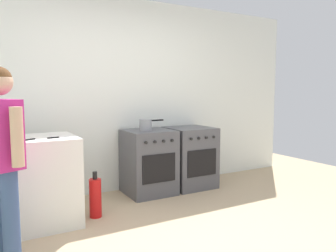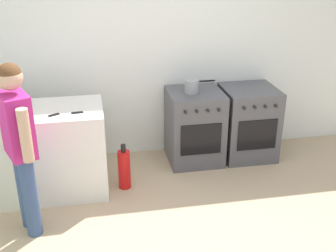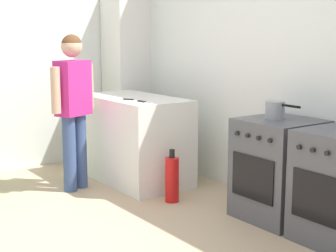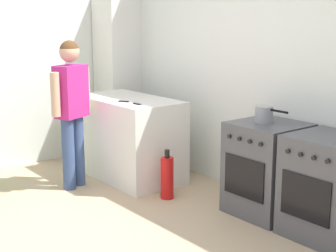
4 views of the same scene
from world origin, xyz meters
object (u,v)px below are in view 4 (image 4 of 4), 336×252
at_px(pot, 264,114).
at_px(person, 71,103).
at_px(fire_extinguisher, 167,177).
at_px(larder_cabinet, 118,78).
at_px(oven_right, 329,187).
at_px(knife_chef, 116,101).
at_px(oven_left, 267,169).
at_px(knife_paring, 139,104).

bearing_deg(pot, person, -149.24).
height_order(fire_extinguisher, larder_cabinet, larder_cabinet).
relative_size(oven_right, larder_cabinet, 0.42).
bearing_deg(oven_right, fire_extinguisher, -162.57).
relative_size(knife_chef, person, 0.18).
height_order(pot, knife_chef, pot).
height_order(oven_right, pot, pot).
bearing_deg(pot, knife_chef, -159.25).
bearing_deg(oven_right, pot, -178.72).
relative_size(oven_right, knife_chef, 3.00).
bearing_deg(oven_right, larder_cabinet, 178.23).
xyz_separation_m(pot, fire_extinguisher, (-0.82, -0.46, -0.71)).
bearing_deg(person, knife_chef, 68.24).
height_order(oven_left, larder_cabinet, larder_cabinet).
relative_size(knife_chef, larder_cabinet, 0.14).
distance_m(knife_chef, knife_paring, 0.33).
bearing_deg(oven_left, pot, -160.97).
distance_m(knife_chef, person, 0.47).
relative_size(oven_left, knife_chef, 3.00).
bearing_deg(knife_chef, oven_right, 14.98).
xyz_separation_m(person, larder_cabinet, (-0.89, 1.14, 0.09)).
bearing_deg(larder_cabinet, knife_chef, -33.36).
bearing_deg(larder_cabinet, oven_left, -2.20).
distance_m(person, fire_extinguisher, 1.26).
bearing_deg(larder_cabinet, person, -51.97).
bearing_deg(pot, fire_extinguisher, -150.72).
xyz_separation_m(knife_chef, person, (-0.17, -0.44, 0.01)).
distance_m(oven_left, pot, 0.50).
relative_size(oven_right, fire_extinguisher, 1.70).
xyz_separation_m(person, fire_extinguisher, (0.89, 0.56, -0.69)).
bearing_deg(knife_paring, oven_right, 15.51).
bearing_deg(larder_cabinet, knife_paring, -24.53).
distance_m(oven_right, pot, 0.86).
distance_m(knife_paring, larder_cabinet, 1.53).
xyz_separation_m(knife_chef, larder_cabinet, (-1.06, 0.70, 0.10)).
height_order(knife_paring, person, person).
relative_size(oven_left, pot, 2.49).
relative_size(knife_chef, fire_extinguisher, 0.57).
distance_m(knife_paring, fire_extinguisher, 0.79).
xyz_separation_m(oven_left, oven_right, (0.65, 0.00, 0.00)).
bearing_deg(knife_chef, person, -111.76).
bearing_deg(pot, oven_left, 19.03).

